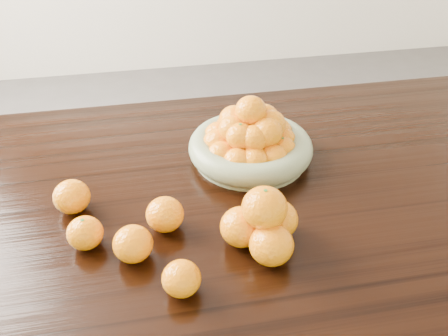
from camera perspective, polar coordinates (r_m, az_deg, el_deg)
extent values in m
cube|color=black|center=(1.22, 1.13, -3.18)|extent=(2.00, 1.00, 0.04)
cube|color=black|center=(2.11, 23.97, -0.92)|extent=(0.08, 0.08, 0.71)
cylinder|color=gray|center=(1.32, 3.01, 1.32)|extent=(0.29, 0.29, 0.01)
torus|color=gray|center=(1.30, 3.05, 2.44)|extent=(0.32, 0.32, 0.06)
ellipsoid|color=orange|center=(1.34, 6.04, 4.09)|extent=(0.08, 0.08, 0.08)
ellipsoid|color=orange|center=(1.37, 4.27, 4.65)|extent=(0.07, 0.07, 0.07)
ellipsoid|color=orange|center=(1.36, 2.34, 4.93)|extent=(0.08, 0.08, 0.08)
ellipsoid|color=orange|center=(1.35, 0.78, 4.72)|extent=(0.08, 0.08, 0.08)
ellipsoid|color=orange|center=(1.32, -0.57, 3.71)|extent=(0.08, 0.08, 0.07)
ellipsoid|color=orange|center=(1.28, -0.61, 2.85)|extent=(0.08, 0.08, 0.08)
ellipsoid|color=orange|center=(1.25, -0.27, 1.56)|extent=(0.07, 0.07, 0.07)
ellipsoid|color=orange|center=(1.22, 1.56, 0.71)|extent=(0.07, 0.07, 0.07)
ellipsoid|color=orange|center=(1.22, 3.46, 0.77)|extent=(0.08, 0.08, 0.07)
ellipsoid|color=orange|center=(1.24, 5.65, 1.18)|extent=(0.07, 0.07, 0.07)
ellipsoid|color=orange|center=(1.27, 6.61, 2.09)|extent=(0.07, 0.07, 0.07)
ellipsoid|color=orange|center=(1.31, 6.67, 3.14)|extent=(0.07, 0.07, 0.07)
ellipsoid|color=orange|center=(1.29, 3.34, 2.87)|extent=(0.08, 0.08, 0.07)
ellipsoid|color=orange|center=(1.30, 4.55, 5.69)|extent=(0.08, 0.08, 0.07)
ellipsoid|color=orange|center=(1.31, 2.76, 5.60)|extent=(0.08, 0.08, 0.08)
ellipsoid|color=orange|center=(1.29, 1.22, 5.47)|extent=(0.08, 0.08, 0.08)
ellipsoid|color=orange|center=(1.26, 1.02, 4.51)|extent=(0.07, 0.07, 0.07)
ellipsoid|color=orange|center=(1.23, 1.86, 3.65)|extent=(0.07, 0.07, 0.07)
ellipsoid|color=orange|center=(1.23, 3.47, 3.41)|extent=(0.07, 0.07, 0.07)
ellipsoid|color=orange|center=(1.24, 4.91, 4.08)|extent=(0.08, 0.08, 0.07)
ellipsoid|color=orange|center=(1.27, 5.23, 4.93)|extent=(0.08, 0.08, 0.08)
ellipsoid|color=orange|center=(1.25, 3.09, 6.59)|extent=(0.08, 0.08, 0.07)
ellipsoid|color=orange|center=(1.01, 5.44, -8.73)|extent=(0.09, 0.09, 0.08)
ellipsoid|color=orange|center=(1.06, 6.05, -5.86)|extent=(0.09, 0.09, 0.08)
ellipsoid|color=orange|center=(1.04, 2.01, -6.73)|extent=(0.09, 0.09, 0.08)
ellipsoid|color=orange|center=(1.00, 4.65, -4.55)|extent=(0.09, 0.09, 0.09)
ellipsoid|color=orange|center=(1.08, -15.60, -7.17)|extent=(0.08, 0.08, 0.07)
ellipsoid|color=orange|center=(0.95, -4.89, -12.48)|extent=(0.07, 0.07, 0.07)
ellipsoid|color=orange|center=(1.08, -6.77, -5.29)|extent=(0.08, 0.08, 0.08)
ellipsoid|color=orange|center=(1.17, -17.01, -3.15)|extent=(0.08, 0.08, 0.08)
ellipsoid|color=orange|center=(1.03, -10.37, -8.53)|extent=(0.08, 0.08, 0.08)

